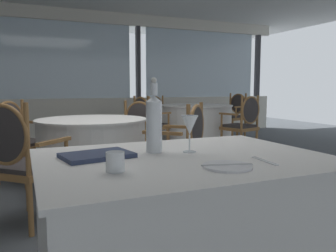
{
  "coord_description": "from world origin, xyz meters",
  "views": [
    {
      "loc": [
        -0.8,
        -3.11,
        1.07
      ],
      "look_at": [
        -0.14,
        -1.57,
        0.88
      ],
      "focal_mm": 36.55,
      "sensor_mm": 36.0,
      "label": 1
    }
  ],
  "objects_px": {
    "side_plate": "(227,166)",
    "water_tumbler": "(115,162)",
    "dining_chair_1_2": "(135,130)",
    "dining_chair_1_3": "(18,135)",
    "dining_chair_0_3": "(234,112)",
    "dining_chair_0_0": "(159,114)",
    "menu_book": "(97,155)",
    "water_bottle": "(154,122)",
    "dining_chair_0_2": "(244,121)",
    "dining_chair_0_1": "(147,120)",
    "dining_chair_1_1": "(183,144)",
    "dining_chair_1_0": "(18,156)",
    "wine_glass": "(190,126)"
  },
  "relations": [
    {
      "from": "side_plate",
      "to": "water_tumbler",
      "type": "xyz_separation_m",
      "value": [
        -0.43,
        0.11,
        0.03
      ]
    },
    {
      "from": "dining_chair_1_2",
      "to": "dining_chair_1_3",
      "type": "bearing_deg",
      "value": -45.14
    },
    {
      "from": "dining_chair_0_3",
      "to": "dining_chair_0_0",
      "type": "bearing_deg",
      "value": -44.9
    },
    {
      "from": "side_plate",
      "to": "menu_book",
      "type": "relative_size",
      "value": 0.65
    },
    {
      "from": "water_bottle",
      "to": "dining_chair_0_0",
      "type": "distance_m",
      "value": 5.49
    },
    {
      "from": "dining_chair_0_2",
      "to": "dining_chair_0_3",
      "type": "bearing_deg",
      "value": -44.88
    },
    {
      "from": "water_tumbler",
      "to": "dining_chair_1_3",
      "type": "bearing_deg",
      "value": 97.14
    },
    {
      "from": "menu_book",
      "to": "dining_chair_0_1",
      "type": "distance_m",
      "value": 4.06
    },
    {
      "from": "water_bottle",
      "to": "dining_chair_0_1",
      "type": "relative_size",
      "value": 0.39
    },
    {
      "from": "dining_chair_0_3",
      "to": "dining_chair_1_3",
      "type": "xyz_separation_m",
      "value": [
        -4.06,
        -1.7,
        -0.03
      ]
    },
    {
      "from": "dining_chair_1_3",
      "to": "dining_chair_0_3",
      "type": "bearing_deg",
      "value": 67.07
    },
    {
      "from": "dining_chair_1_1",
      "to": "dining_chair_1_0",
      "type": "bearing_deg",
      "value": 45.23
    },
    {
      "from": "water_bottle",
      "to": "water_tumbler",
      "type": "distance_m",
      "value": 0.43
    },
    {
      "from": "dining_chair_0_3",
      "to": "dining_chair_1_3",
      "type": "relative_size",
      "value": 1.03
    },
    {
      "from": "side_plate",
      "to": "water_tumbler",
      "type": "relative_size",
      "value": 2.6
    },
    {
      "from": "water_tumbler",
      "to": "menu_book",
      "type": "relative_size",
      "value": 0.25
    },
    {
      "from": "dining_chair_1_0",
      "to": "wine_glass",
      "type": "bearing_deg",
      "value": -104.51
    },
    {
      "from": "wine_glass",
      "to": "dining_chair_0_3",
      "type": "distance_m",
      "value": 5.49
    },
    {
      "from": "water_tumbler",
      "to": "dining_chair_1_3",
      "type": "relative_size",
      "value": 0.08
    },
    {
      "from": "dining_chair_0_1",
      "to": "dining_chair_1_2",
      "type": "distance_m",
      "value": 1.19
    },
    {
      "from": "dining_chair_0_2",
      "to": "dining_chair_1_0",
      "type": "xyz_separation_m",
      "value": [
        -3.3,
        -1.72,
        0.01
      ]
    },
    {
      "from": "dining_chair_0_0",
      "to": "dining_chair_1_3",
      "type": "height_order",
      "value": "dining_chair_1_3"
    },
    {
      "from": "dining_chair_0_0",
      "to": "dining_chair_0_2",
      "type": "xyz_separation_m",
      "value": [
        0.63,
        -2.12,
        0.01
      ]
    },
    {
      "from": "wine_glass",
      "to": "water_tumbler",
      "type": "height_order",
      "value": "wine_glass"
    },
    {
      "from": "menu_book",
      "to": "dining_chair_1_1",
      "type": "distance_m",
      "value": 1.67
    },
    {
      "from": "dining_chair_1_1",
      "to": "dining_chair_0_0",
      "type": "bearing_deg",
      "value": -64.11
    },
    {
      "from": "wine_glass",
      "to": "dining_chair_1_3",
      "type": "height_order",
      "value": "wine_glass"
    },
    {
      "from": "dining_chair_1_2",
      "to": "water_tumbler",
      "type": "bearing_deg",
      "value": 25.31
    },
    {
      "from": "dining_chair_1_0",
      "to": "dining_chair_1_1",
      "type": "height_order",
      "value": "dining_chair_1_0"
    },
    {
      "from": "dining_chair_0_1",
      "to": "dining_chair_1_2",
      "type": "height_order",
      "value": "dining_chair_0_1"
    },
    {
      "from": "water_tumbler",
      "to": "dining_chair_1_0",
      "type": "bearing_deg",
      "value": 102.97
    },
    {
      "from": "dining_chair_0_2",
      "to": "dining_chair_1_2",
      "type": "height_order",
      "value": "dining_chair_0_2"
    },
    {
      "from": "dining_chair_0_3",
      "to": "dining_chair_1_1",
      "type": "height_order",
      "value": "dining_chair_0_3"
    },
    {
      "from": "water_bottle",
      "to": "dining_chair_1_2",
      "type": "height_order",
      "value": "water_bottle"
    },
    {
      "from": "side_plate",
      "to": "dining_chair_1_0",
      "type": "height_order",
      "value": "dining_chair_1_0"
    },
    {
      "from": "dining_chair_0_0",
      "to": "dining_chair_0_3",
      "type": "bearing_deg",
      "value": 45.1
    },
    {
      "from": "wine_glass",
      "to": "dining_chair_0_1",
      "type": "xyz_separation_m",
      "value": [
        1.13,
        3.78,
        -0.34
      ]
    },
    {
      "from": "side_plate",
      "to": "dining_chair_1_1",
      "type": "distance_m",
      "value": 1.81
    },
    {
      "from": "water_bottle",
      "to": "dining_chair_1_2",
      "type": "bearing_deg",
      "value": 74.25
    },
    {
      "from": "dining_chair_1_1",
      "to": "side_plate",
      "type": "bearing_deg",
      "value": 114.29
    },
    {
      "from": "dining_chair_0_0",
      "to": "dining_chair_0_2",
      "type": "height_order",
      "value": "dining_chair_0_2"
    },
    {
      "from": "water_tumbler",
      "to": "side_plate",
      "type": "bearing_deg",
      "value": -14.52
    },
    {
      "from": "dining_chair_0_1",
      "to": "water_bottle",
      "type": "bearing_deg",
      "value": -125.72
    },
    {
      "from": "wine_glass",
      "to": "dining_chair_0_0",
      "type": "bearing_deg",
      "value": 69.94
    },
    {
      "from": "water_bottle",
      "to": "dining_chair_0_1",
      "type": "height_order",
      "value": "water_bottle"
    },
    {
      "from": "water_tumbler",
      "to": "dining_chair_0_0",
      "type": "distance_m",
      "value": 5.88
    },
    {
      "from": "dining_chair_1_0",
      "to": "dining_chair_1_2",
      "type": "height_order",
      "value": "dining_chair_1_0"
    },
    {
      "from": "dining_chair_0_0",
      "to": "dining_chair_1_2",
      "type": "bearing_deg",
      "value": -44.56
    },
    {
      "from": "side_plate",
      "to": "dining_chair_1_1",
      "type": "height_order",
      "value": "dining_chair_1_1"
    },
    {
      "from": "wine_glass",
      "to": "dining_chair_0_1",
      "type": "relative_size",
      "value": 0.19
    }
  ]
}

